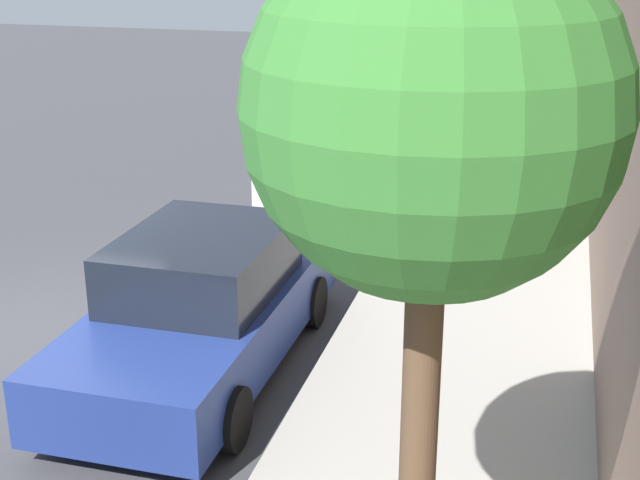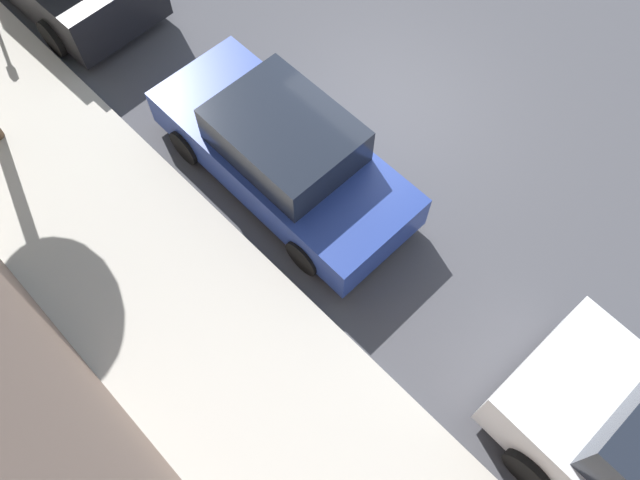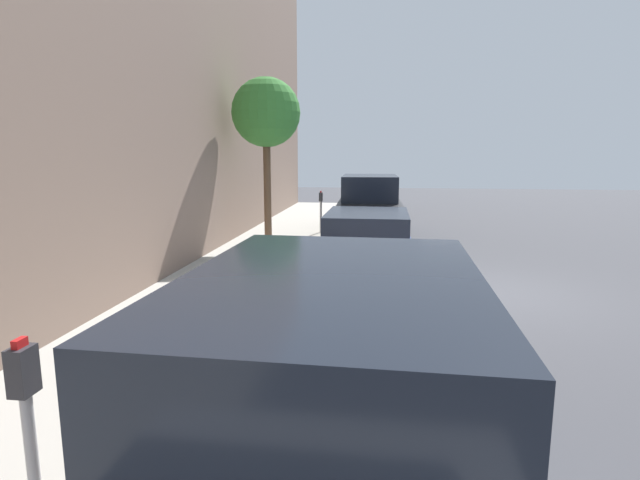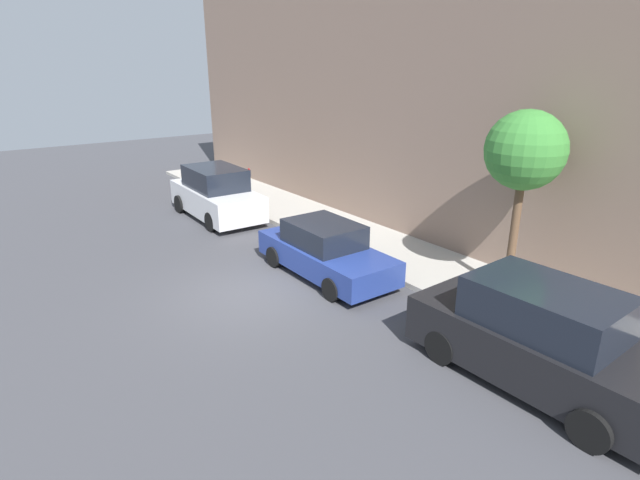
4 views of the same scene
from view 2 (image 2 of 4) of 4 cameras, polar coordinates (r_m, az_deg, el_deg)
The scene contains 3 objects.
ground_plane at distance 11.23m, azimuth 5.99°, elevation 12.00°, with size 60.00×60.00×0.00m, color #424247.
sidewalk at distance 9.59m, azimuth -14.47°, elevation -4.16°, with size 2.89×32.00×0.15m.
parked_sedan_second at distance 9.71m, azimuth -3.40°, elevation 8.03°, with size 1.92×4.51×1.54m.
Camera 2 is at (5.79, 4.28, 8.62)m, focal length 35.00 mm.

